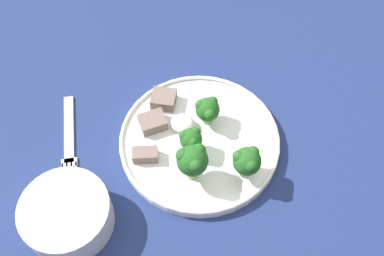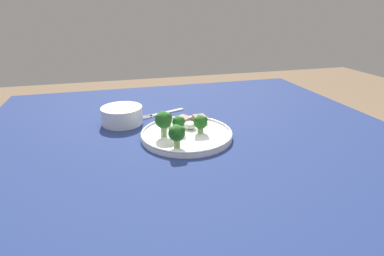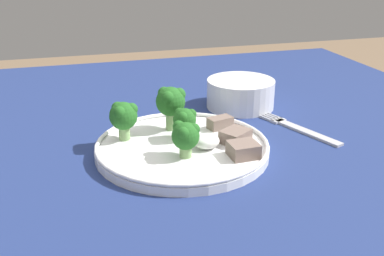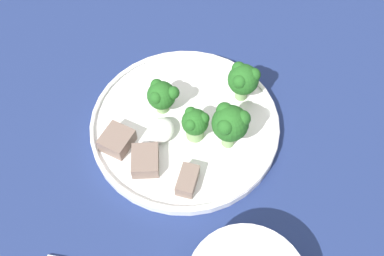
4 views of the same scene
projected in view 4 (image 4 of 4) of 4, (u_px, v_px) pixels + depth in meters
table at (184, 137)px, 0.69m from camera, size 1.20×1.18×0.75m
dinner_plate at (185, 125)px, 0.59m from camera, size 0.25×0.25×0.02m
broccoli_floret_near_rim_left at (243, 79)px, 0.58m from camera, size 0.04×0.04×0.06m
broccoli_floret_center_left at (195, 123)px, 0.55m from camera, size 0.03×0.03×0.05m
broccoli_floret_back_left at (230, 123)px, 0.53m from camera, size 0.05×0.04×0.07m
broccoli_floret_front_left at (161, 95)px, 0.57m from camera, size 0.04×0.04×0.05m
meat_slice_front_slice at (188, 180)px, 0.53m from camera, size 0.04×0.03×0.02m
meat_slice_middle_slice at (117, 140)px, 0.56m from camera, size 0.04×0.04×0.02m
meat_slice_rear_slice at (145, 161)px, 0.54m from camera, size 0.05×0.05×0.02m
sauce_dollop at (161, 130)px, 0.57m from camera, size 0.04×0.03×0.02m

